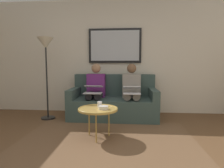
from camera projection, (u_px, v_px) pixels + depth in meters
wall_rear at (115, 57)px, 4.41m from camera, size 6.00×0.12×2.60m
area_rug at (107, 139)px, 2.80m from camera, size 2.60×1.80×0.01m
couch at (114, 102)px, 4.03m from camera, size 1.80×0.90×0.90m
framed_mirror at (115, 46)px, 4.29m from camera, size 1.20×0.05×0.78m
coffee_table at (98, 109)px, 2.82m from camera, size 0.60×0.60×0.47m
cup at (100, 104)px, 2.90m from camera, size 0.07×0.07×0.09m
bowl at (103, 108)px, 2.77m from camera, size 0.15×0.15×0.05m
person_left at (132, 89)px, 3.90m from camera, size 0.38×0.58×1.14m
laptop_white at (132, 90)px, 3.66m from camera, size 0.33×0.33×0.15m
person_right at (95, 89)px, 3.96m from camera, size 0.38×0.58×1.14m
laptop_silver at (93, 89)px, 3.72m from camera, size 0.35×0.36×0.15m
standing_lamp at (46, 52)px, 3.77m from camera, size 0.32×0.32×1.66m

